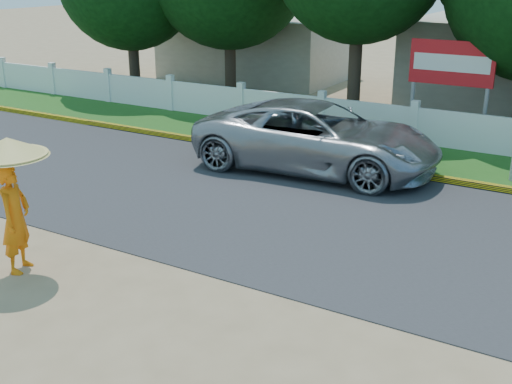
# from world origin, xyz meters

# --- Properties ---
(ground) EXTENTS (120.00, 120.00, 0.00)m
(ground) POSITION_xyz_m (0.00, 0.00, 0.00)
(ground) COLOR #9E8460
(ground) RESTS_ON ground
(road) EXTENTS (60.00, 7.00, 0.02)m
(road) POSITION_xyz_m (0.00, 4.50, 0.01)
(road) COLOR #38383A
(road) RESTS_ON ground
(grass_verge) EXTENTS (60.00, 3.50, 0.03)m
(grass_verge) POSITION_xyz_m (0.00, 9.75, 0.01)
(grass_verge) COLOR #2D601E
(grass_verge) RESTS_ON ground
(curb) EXTENTS (40.00, 0.18, 0.16)m
(curb) POSITION_xyz_m (0.00, 8.05, 0.08)
(curb) COLOR yellow
(curb) RESTS_ON ground
(fence) EXTENTS (40.00, 0.10, 1.10)m
(fence) POSITION_xyz_m (0.00, 11.20, 0.55)
(fence) COLOR silver
(fence) RESTS_ON ground
(building_far) EXTENTS (8.00, 5.00, 2.80)m
(building_far) POSITION_xyz_m (-10.00, 19.00, 1.40)
(building_far) COLOR #B7AD99
(building_far) RESTS_ON ground
(vehicle) EXTENTS (6.47, 3.35, 1.74)m
(vehicle) POSITION_xyz_m (-1.39, 7.44, 0.87)
(vehicle) COLOR #999BA0
(vehicle) RESTS_ON ground
(monk_with_parasol) EXTENTS (1.32, 1.32, 2.40)m
(monk_with_parasol) POSITION_xyz_m (-3.32, -0.43, 1.56)
(monk_with_parasol) COLOR orange
(monk_with_parasol) RESTS_ON ground
(billboard) EXTENTS (2.50, 0.13, 2.95)m
(billboard) POSITION_xyz_m (0.65, 12.30, 2.14)
(billboard) COLOR gray
(billboard) RESTS_ON ground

